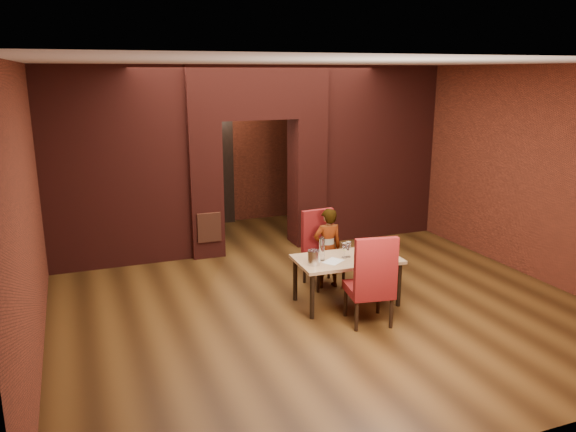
# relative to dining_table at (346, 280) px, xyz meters

# --- Properties ---
(floor) EXTENTS (8.00, 8.00, 0.00)m
(floor) POSITION_rel_dining_table_xyz_m (-0.34, 0.82, -0.33)
(floor) COLOR #492D12
(floor) RESTS_ON ground
(ceiling) EXTENTS (7.00, 8.00, 0.04)m
(ceiling) POSITION_rel_dining_table_xyz_m (-0.34, 0.82, 2.87)
(ceiling) COLOR silver
(ceiling) RESTS_ON ground
(wall_back) EXTENTS (7.00, 0.04, 3.20)m
(wall_back) POSITION_rel_dining_table_xyz_m (-0.34, 4.82, 1.27)
(wall_back) COLOR maroon
(wall_back) RESTS_ON ground
(wall_front) EXTENTS (7.00, 0.04, 3.20)m
(wall_front) POSITION_rel_dining_table_xyz_m (-0.34, -3.18, 1.27)
(wall_front) COLOR maroon
(wall_front) RESTS_ON ground
(wall_left) EXTENTS (0.04, 8.00, 3.20)m
(wall_left) POSITION_rel_dining_table_xyz_m (-3.84, 0.82, 1.27)
(wall_left) COLOR maroon
(wall_left) RESTS_ON ground
(wall_right) EXTENTS (0.04, 8.00, 3.20)m
(wall_right) POSITION_rel_dining_table_xyz_m (3.16, 0.82, 1.27)
(wall_right) COLOR maroon
(wall_right) RESTS_ON ground
(pillar_left) EXTENTS (0.55, 0.55, 2.30)m
(pillar_left) POSITION_rel_dining_table_xyz_m (-1.29, 2.82, 0.82)
(pillar_left) COLOR maroon
(pillar_left) RESTS_ON ground
(pillar_right) EXTENTS (0.55, 0.55, 2.30)m
(pillar_right) POSITION_rel_dining_table_xyz_m (0.61, 2.82, 0.82)
(pillar_right) COLOR maroon
(pillar_right) RESTS_ON ground
(lintel) EXTENTS (2.45, 0.55, 0.90)m
(lintel) POSITION_rel_dining_table_xyz_m (-0.34, 2.82, 2.42)
(lintel) COLOR maroon
(lintel) RESTS_ON ground
(wing_wall_left) EXTENTS (2.28, 0.35, 3.20)m
(wing_wall_left) POSITION_rel_dining_table_xyz_m (-2.70, 2.82, 1.27)
(wing_wall_left) COLOR maroon
(wing_wall_left) RESTS_ON ground
(wing_wall_right) EXTENTS (2.28, 0.35, 3.20)m
(wing_wall_right) POSITION_rel_dining_table_xyz_m (2.02, 2.82, 1.27)
(wing_wall_right) COLOR maroon
(wing_wall_right) RESTS_ON ground
(vent_panel) EXTENTS (0.40, 0.03, 0.50)m
(vent_panel) POSITION_rel_dining_table_xyz_m (-1.29, 2.52, 0.22)
(vent_panel) COLOR brown
(vent_panel) RESTS_ON ground
(rear_door) EXTENTS (0.90, 0.08, 2.10)m
(rear_door) POSITION_rel_dining_table_xyz_m (-0.74, 4.76, 0.72)
(rear_door) COLOR black
(rear_door) RESTS_ON ground
(rear_door_frame) EXTENTS (1.02, 0.04, 2.22)m
(rear_door_frame) POSITION_rel_dining_table_xyz_m (-0.74, 4.72, 0.72)
(rear_door_frame) COLOR black
(rear_door_frame) RESTS_ON ground
(dining_table) EXTENTS (1.42, 0.84, 0.65)m
(dining_table) POSITION_rel_dining_table_xyz_m (0.00, 0.00, 0.00)
(dining_table) COLOR tan
(dining_table) RESTS_ON ground
(chair_far) EXTENTS (0.55, 0.55, 1.11)m
(chair_far) POSITION_rel_dining_table_xyz_m (-0.01, 0.72, 0.23)
(chair_far) COLOR maroon
(chair_far) RESTS_ON ground
(chair_near) EXTENTS (0.62, 0.62, 1.18)m
(chair_near) POSITION_rel_dining_table_xyz_m (-0.02, -0.64, 0.26)
(chair_near) COLOR maroon
(chair_near) RESTS_ON ground
(person_seated) EXTENTS (0.45, 0.31, 1.19)m
(person_seated) POSITION_rel_dining_table_xyz_m (0.01, 0.64, 0.27)
(person_seated) COLOR white
(person_seated) RESTS_ON ground
(wine_glass_a) EXTENTS (0.08, 0.08, 0.20)m
(wine_glass_a) POSITION_rel_dining_table_xyz_m (-0.03, 0.02, 0.43)
(wine_glass_a) COLOR white
(wine_glass_a) RESTS_ON dining_table
(wine_glass_b) EXTENTS (0.09, 0.09, 0.21)m
(wine_glass_b) POSITION_rel_dining_table_xyz_m (0.03, 0.03, 0.43)
(wine_glass_b) COLOR white
(wine_glass_b) RESTS_ON dining_table
(wine_glass_c) EXTENTS (0.09, 0.09, 0.22)m
(wine_glass_c) POSITION_rel_dining_table_xyz_m (0.15, -0.12, 0.44)
(wine_glass_c) COLOR silver
(wine_glass_c) RESTS_ON dining_table
(tasting_sheet) EXTENTS (0.34, 0.32, 0.00)m
(tasting_sheet) POSITION_rel_dining_table_xyz_m (-0.24, -0.07, 0.33)
(tasting_sheet) COLOR silver
(tasting_sheet) RESTS_ON dining_table
(wine_bucket) EXTENTS (0.16, 0.16, 0.20)m
(wine_bucket) POSITION_rel_dining_table_xyz_m (-0.53, -0.09, 0.42)
(wine_bucket) COLOR silver
(wine_bucket) RESTS_ON dining_table
(water_bottle) EXTENTS (0.08, 0.08, 0.32)m
(water_bottle) POSITION_rel_dining_table_xyz_m (-0.36, 0.03, 0.49)
(water_bottle) COLOR white
(water_bottle) RESTS_ON dining_table
(potted_plant) EXTENTS (0.38, 0.33, 0.41)m
(potted_plant) POSITION_rel_dining_table_xyz_m (0.85, 0.68, -0.12)
(potted_plant) COLOR #2F641C
(potted_plant) RESTS_ON ground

